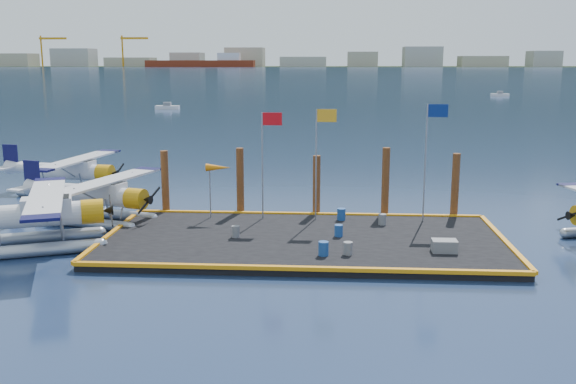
# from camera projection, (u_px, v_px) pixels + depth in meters

# --- Properties ---
(ground) EXTENTS (4000.00, 4000.00, 0.00)m
(ground) POSITION_uv_depth(u_px,v_px,m) (304.00, 245.00, 32.66)
(ground) COLOR #192C4B
(ground) RESTS_ON ground
(dock) EXTENTS (20.00, 10.00, 0.40)m
(dock) POSITION_uv_depth(u_px,v_px,m) (304.00, 241.00, 32.62)
(dock) COLOR black
(dock) RESTS_ON ground
(dock_bumpers) EXTENTS (20.25, 10.25, 0.18)m
(dock_bumpers) POSITION_uv_depth(u_px,v_px,m) (304.00, 235.00, 32.56)
(dock_bumpers) COLOR orange
(dock_bumpers) RESTS_ON dock
(far_backdrop) EXTENTS (3050.00, 2050.00, 810.00)m
(far_backdrop) POSITION_uv_depth(u_px,v_px,m) (421.00, 60.00, 1712.91)
(far_backdrop) COLOR black
(far_backdrop) RESTS_ON ground
(seaplane_a) EXTENTS (9.45, 10.00, 3.62)m
(seaplane_a) POSITION_uv_depth(u_px,v_px,m) (39.00, 219.00, 31.53)
(seaplane_a) COLOR #989DA6
(seaplane_a) RESTS_ON ground
(seaplane_b) EXTENTS (8.92, 9.56, 3.41)m
(seaplane_b) POSITION_uv_depth(u_px,v_px,m) (100.00, 198.00, 36.55)
(seaplane_b) COLOR #989DA6
(seaplane_b) RESTS_ON ground
(seaplane_c) EXTENTS (8.83, 9.68, 3.42)m
(seaplane_c) POSITION_uv_depth(u_px,v_px,m) (73.00, 174.00, 44.30)
(seaplane_c) COLOR #989DA6
(seaplane_c) RESTS_ON ground
(drum_0) EXTENTS (0.41, 0.41, 0.58)m
(drum_0) POSITION_uv_depth(u_px,v_px,m) (236.00, 232.00, 32.53)
(drum_0) COLOR slate
(drum_0) RESTS_ON dock
(drum_1) EXTENTS (0.43, 0.43, 0.60)m
(drum_1) POSITION_uv_depth(u_px,v_px,m) (348.00, 248.00, 29.60)
(drum_1) COLOR slate
(drum_1) RESTS_ON dock
(drum_2) EXTENTS (0.43, 0.43, 0.60)m
(drum_2) POSITION_uv_depth(u_px,v_px,m) (339.00, 231.00, 32.68)
(drum_2) COLOR navy
(drum_2) RESTS_ON dock
(drum_3) EXTENTS (0.47, 0.47, 0.66)m
(drum_3) POSITION_uv_depth(u_px,v_px,m) (323.00, 249.00, 29.46)
(drum_3) COLOR navy
(drum_3) RESTS_ON dock
(drum_4) EXTENTS (0.42, 0.42, 0.60)m
(drum_4) POSITION_uv_depth(u_px,v_px,m) (382.00, 219.00, 34.98)
(drum_4) COLOR slate
(drum_4) RESTS_ON dock
(drum_5) EXTENTS (0.47, 0.47, 0.66)m
(drum_5) POSITION_uv_depth(u_px,v_px,m) (341.00, 214.00, 36.02)
(drum_5) COLOR navy
(drum_5) RESTS_ON dock
(crate) EXTENTS (1.16, 0.77, 0.58)m
(crate) POSITION_uv_depth(u_px,v_px,m) (444.00, 246.00, 30.03)
(crate) COLOR slate
(crate) RESTS_ON dock
(flagpole_red) EXTENTS (1.14, 0.08, 6.00)m
(flagpole_red) POSITION_uv_depth(u_px,v_px,m) (266.00, 149.00, 35.64)
(flagpole_red) COLOR gray
(flagpole_red) RESTS_ON dock
(flagpole_yellow) EXTENTS (1.14, 0.08, 6.20)m
(flagpole_yellow) POSITION_uv_depth(u_px,v_px,m) (320.00, 147.00, 35.42)
(flagpole_yellow) COLOR gray
(flagpole_yellow) RESTS_ON dock
(flagpole_blue) EXTENTS (1.14, 0.08, 6.50)m
(flagpole_blue) POSITION_uv_depth(u_px,v_px,m) (430.00, 145.00, 34.99)
(flagpole_blue) COLOR gray
(flagpole_blue) RESTS_ON dock
(windsock) EXTENTS (1.40, 0.44, 3.12)m
(windsock) POSITION_uv_depth(u_px,v_px,m) (218.00, 169.00, 36.06)
(windsock) COLOR gray
(windsock) RESTS_ON dock
(piling_0) EXTENTS (0.44, 0.44, 4.00)m
(piling_0) POSITION_uv_depth(u_px,v_px,m) (165.00, 184.00, 38.10)
(piling_0) COLOR #482B14
(piling_0) RESTS_ON ground
(piling_1) EXTENTS (0.44, 0.44, 4.20)m
(piling_1) POSITION_uv_depth(u_px,v_px,m) (240.00, 183.00, 37.78)
(piling_1) COLOR #482B14
(piling_1) RESTS_ON ground
(piling_2) EXTENTS (0.44, 0.44, 3.80)m
(piling_2) POSITION_uv_depth(u_px,v_px,m) (316.00, 188.00, 37.52)
(piling_2) COLOR #482B14
(piling_2) RESTS_ON ground
(piling_3) EXTENTS (0.44, 0.44, 4.30)m
(piling_3) POSITION_uv_depth(u_px,v_px,m) (385.00, 184.00, 37.21)
(piling_3) COLOR #482B14
(piling_3) RESTS_ON ground
(piling_4) EXTENTS (0.44, 0.44, 4.00)m
(piling_4) POSITION_uv_depth(u_px,v_px,m) (455.00, 188.00, 36.98)
(piling_4) COLOR #482B14
(piling_4) RESTS_ON ground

